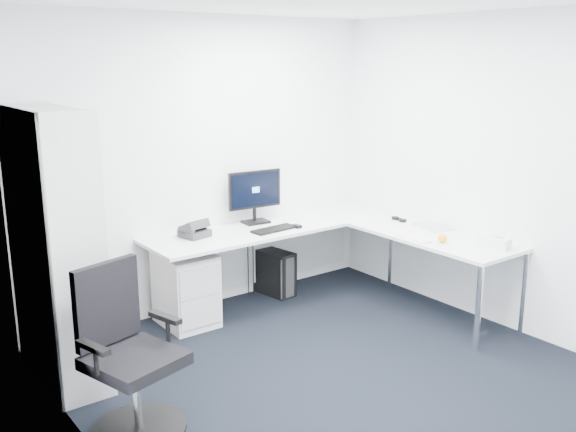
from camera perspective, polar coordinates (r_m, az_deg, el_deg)
ground at (r=4.82m, az=6.30°, el=-14.95°), size 4.20×4.20×0.00m
wall_back at (r=6.00m, az=-7.21°, el=4.51°), size 3.60×0.02×2.70m
wall_left at (r=3.39m, az=-15.93°, el=-3.26°), size 0.02×4.20×2.70m
wall_right at (r=5.71m, az=20.02°, el=3.29°), size 0.02×4.20×2.70m
l_desk at (r=5.97m, az=1.06°, el=-5.02°), size 2.62×1.47×0.77m
drawer_pedestal at (r=5.78m, az=-9.08°, el=-6.43°), size 0.43×0.53×0.65m
bookshelf at (r=4.86m, az=-19.98°, el=-2.69°), size 0.39×1.00×2.00m
task_chair at (r=4.11m, az=-13.47°, el=-11.99°), size 0.76×0.76×1.10m
black_pc_tower at (r=6.46m, az=-1.29°, el=-5.00°), size 0.27×0.48×0.45m
beige_pc_tower at (r=5.57m, az=-15.12°, el=-9.16°), size 0.18×0.39×0.37m
power_strip at (r=6.76m, az=-0.97°, el=-5.94°), size 0.39×0.14×0.04m
monitor at (r=6.13m, az=-2.92°, el=1.76°), size 0.56×0.22×0.53m
black_keyboard at (r=5.92m, az=-1.26°, el=-1.19°), size 0.45×0.19×0.02m
mouse at (r=6.01m, az=0.80°, el=-0.91°), size 0.06×0.09×0.03m
desk_phone at (r=5.75m, az=-8.32°, el=-1.10°), size 0.26×0.26×0.15m
laptop at (r=6.15m, az=12.91°, el=0.14°), size 0.42×0.42×0.25m
white_keyboard at (r=5.80m, az=10.77°, el=-1.79°), size 0.19×0.47×0.02m
headphones at (r=6.37m, az=9.84°, el=-0.21°), size 0.12×0.18×0.04m
orange_fruit at (r=5.68m, az=13.57°, el=-1.94°), size 0.08×0.08×0.08m
tissue_box at (r=5.66m, az=17.86°, el=-2.25°), size 0.19×0.28×0.09m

